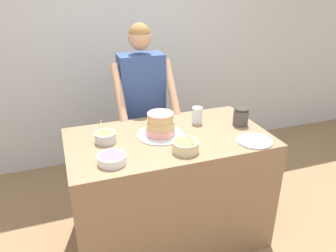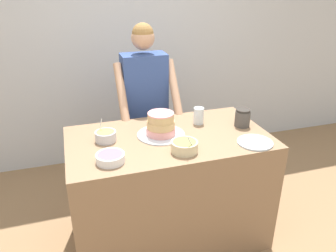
# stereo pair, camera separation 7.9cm
# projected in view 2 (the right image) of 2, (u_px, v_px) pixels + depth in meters

# --- Properties ---
(wall_back) EXTENTS (10.00, 0.05, 2.60)m
(wall_back) POSITION_uv_depth(u_px,v_px,m) (128.00, 48.00, 3.60)
(wall_back) COLOR silver
(wall_back) RESTS_ON ground_plane
(counter) EXTENTS (1.50, 0.83, 0.93)m
(counter) POSITION_uv_depth(u_px,v_px,m) (169.00, 189.00, 2.63)
(counter) COLOR #8C6B4C
(counter) RESTS_ON ground_plane
(person_baker) EXTENTS (0.54, 0.47, 1.67)m
(person_baker) POSITION_uv_depth(u_px,v_px,m) (145.00, 98.00, 3.00)
(person_baker) COLOR #2D2D38
(person_baker) RESTS_ON ground_plane
(cake) EXTENTS (0.36, 0.36, 0.18)m
(cake) POSITION_uv_depth(u_px,v_px,m) (161.00, 126.00, 2.43)
(cake) COLOR silver
(cake) RESTS_ON counter
(frosting_bowl_purple) EXTENTS (0.18, 0.18, 0.06)m
(frosting_bowl_purple) POSITION_uv_depth(u_px,v_px,m) (110.00, 157.00, 2.09)
(frosting_bowl_purple) COLOR white
(frosting_bowl_purple) RESTS_ON counter
(frosting_bowl_olive) EXTENTS (0.18, 0.18, 0.15)m
(frosting_bowl_olive) POSITION_uv_depth(u_px,v_px,m) (184.00, 146.00, 2.21)
(frosting_bowl_olive) COLOR beige
(frosting_bowl_olive) RESTS_ON counter
(frosting_bowl_yellow) EXTENTS (0.15, 0.15, 0.15)m
(frosting_bowl_yellow) POSITION_uv_depth(u_px,v_px,m) (106.00, 136.00, 2.35)
(frosting_bowl_yellow) COLOR silver
(frosting_bowl_yellow) RESTS_ON counter
(drinking_glass) EXTENTS (0.08, 0.08, 0.13)m
(drinking_glass) POSITION_uv_depth(u_px,v_px,m) (199.00, 116.00, 2.63)
(drinking_glass) COLOR silver
(drinking_glass) RESTS_ON counter
(ceramic_plate) EXTENTS (0.25, 0.25, 0.01)m
(ceramic_plate) POSITION_uv_depth(u_px,v_px,m) (255.00, 142.00, 2.34)
(ceramic_plate) COLOR silver
(ceramic_plate) RESTS_ON counter
(stoneware_jar) EXTENTS (0.12, 0.12, 0.14)m
(stoneware_jar) POSITION_uv_depth(u_px,v_px,m) (242.00, 118.00, 2.58)
(stoneware_jar) COLOR #4C4742
(stoneware_jar) RESTS_ON counter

